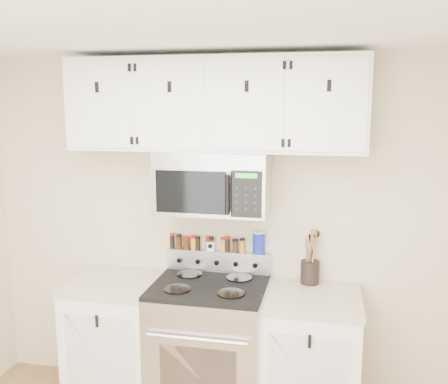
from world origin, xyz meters
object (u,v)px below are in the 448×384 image
Objects in this scene: salt_canister at (259,242)px; range at (210,347)px; microwave at (213,182)px; utensil_crock at (310,270)px.

range is at bearing -136.40° from salt_canister.
microwave reaches higher than range.
microwave is at bearing 89.77° from range.
utensil_crock is (0.66, 0.11, -0.61)m from microwave.
range is 0.81m from salt_canister.
utensil_crock is at bearing 9.03° from microwave.
utensil_crock reaches higher than salt_canister.
microwave reaches higher than utensil_crock.
microwave is (0.00, 0.13, 1.14)m from range.
utensil_crock is 0.41m from salt_canister.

